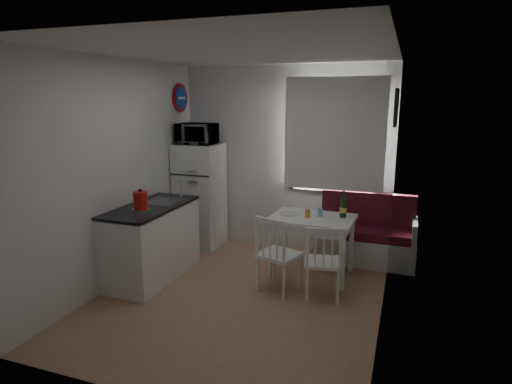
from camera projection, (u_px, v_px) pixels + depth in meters
floor at (240, 296)px, 4.74m from camera, size 3.00×3.50×0.02m
ceiling at (238, 51)px, 4.17m from camera, size 3.00×3.50×0.02m
wall_back at (285, 159)px, 6.07m from camera, size 3.00×0.02×2.60m
wall_front at (141, 230)px, 2.85m from camera, size 3.00×0.02×2.60m
wall_left at (119, 173)px, 4.95m from camera, size 0.02×3.50×2.60m
wall_right at (389, 192)px, 3.97m from camera, size 0.02×3.50×2.60m
window at (335, 138)px, 5.74m from camera, size 1.22×0.06×1.47m
curtain at (334, 135)px, 5.66m from camera, size 1.35×0.02×1.50m
kitchen_counter at (153, 241)px, 5.18m from camera, size 0.62×1.32×1.16m
wall_sign at (181, 98)px, 6.09m from camera, size 0.03×0.40×0.40m
picture_frame at (396, 107)px, 4.82m from camera, size 0.04×0.52×0.42m
bench at (365, 240)px, 5.67m from camera, size 1.28×0.49×0.92m
dining_table at (312, 223)px, 5.19m from camera, size 1.02×0.73×0.74m
chair_left at (277, 247)px, 4.69m from camera, size 0.51×0.51×0.48m
chair_right at (322, 255)px, 4.54m from camera, size 0.47×0.45×0.45m
fridge at (200, 195)px, 6.25m from camera, size 0.60×0.60×1.51m
microwave at (197, 134)px, 6.01m from camera, size 0.53×0.36×0.29m
kettle at (141, 201)px, 4.80m from camera, size 0.19×0.19×0.25m
wine_bottle at (343, 204)px, 5.12m from camera, size 0.08×0.08×0.33m
drinking_glass_orange at (308, 214)px, 5.14m from camera, size 0.06×0.06×0.10m
drinking_glass_blue at (320, 212)px, 5.19m from camera, size 0.06×0.06×0.10m
plate at (289, 214)px, 5.29m from camera, size 0.23×0.23×0.02m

